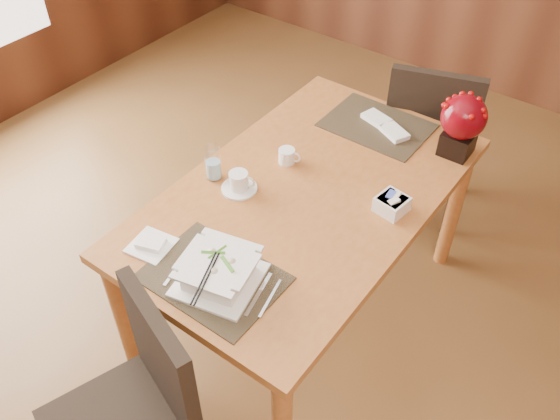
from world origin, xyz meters
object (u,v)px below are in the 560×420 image
Objects in this scene: soup_setting at (218,272)px; berry_decor at (463,122)px; sugar_caddy at (392,204)px; coffee_cup at (239,183)px; creamer_jug at (287,156)px; far_chair at (428,136)px; water_glass at (213,163)px; near_chair at (138,404)px; dining_table at (306,209)px; bread_plate at (151,246)px.

berry_decor is at bearing 60.46° from soup_setting.
coffee_cup is at bearing -155.37° from sugar_caddy.
creamer_jug is 0.89m from far_chair.
near_chair is at bearing -66.29° from water_glass.
near_chair reaches higher than water_glass.
soup_setting is at bearing -47.02° from water_glass.
dining_table is at bearing 64.85° from far_chair.
berry_decor reaches higher than soup_setting.
water_glass reaches higher than coffee_cup.
sugar_caddy reaches higher than dining_table.
dining_table is at bearing 64.41° from bread_plate.
coffee_cup reaches higher than creamer_jug.
creamer_jug and sugar_caddy have the same top height.
sugar_caddy is 0.87m from far_chair.
sugar_caddy is at bearing 20.60° from water_glass.
berry_decor reaches higher than far_chair.
water_glass is 0.55× the size of berry_decor.
dining_table is 5.50× the size of berry_decor.
sugar_caddy is 0.89m from bread_plate.
far_chair reaches higher than creamer_jug.
coffee_cup is 1.35× the size of sugar_caddy.
soup_setting is 2.08× the size of water_glass.
water_glass is 0.93m from near_chair.
soup_setting is 1.18m from berry_decor.
sugar_caddy is 0.11× the size of near_chair.
near_chair is (0.01, -0.96, -0.14)m from dining_table.
bread_plate is at bearing -114.41° from creamer_jug.
creamer_jug is 0.09× the size of far_chair.
far_chair is at bearing 82.95° from dining_table.
bread_plate is at bearing -131.39° from sugar_caddy.
soup_setting is at bearing -106.57° from berry_decor.
soup_setting is at bearing -114.06° from sugar_caddy.
far_chair is at bearing 104.09° from sugar_caddy.
creamer_jug is (-0.17, 0.10, 0.13)m from dining_table.
soup_setting is 2.19× the size of coffee_cup.
water_glass reaches higher than soup_setting.
coffee_cup is 1.63× the size of creamer_jug.
near_chair is at bearing -74.29° from coffee_cup.
berry_decor is 0.56m from far_chair.
far_chair reaches higher than dining_table.
soup_setting is at bearing -87.21° from dining_table.
far_chair is (-0.25, 0.34, -0.37)m from berry_decor.
near_chair is at bearing 68.69° from far_chair.
creamer_jug is at bearing 179.62° from sugar_caddy.
dining_table is 0.30m from coffee_cup.
berry_decor is (0.04, 0.48, 0.12)m from sugar_caddy.
water_glass is 1.04× the size of bread_plate.
sugar_caddy is (0.32, 0.10, 0.13)m from dining_table.
dining_table is at bearing 23.43° from water_glass.
near_chair is at bearing -96.20° from creamer_jug.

